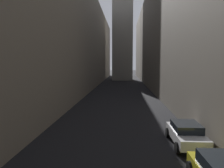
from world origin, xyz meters
The scene contains 4 objects.
ground_plane centered at (0.00, 48.00, 0.00)m, with size 264.00×264.00×0.00m, color black.
building_block_left centered at (-11.77, 50.00, 9.80)m, with size 12.54×108.00×19.61m, color gray.
building_block_right centered at (10.56, 50.00, 10.51)m, with size 10.12×108.00×21.02m, color #60594F.
parked_car_right_far centered at (4.40, 21.73, 0.75)m, with size 1.93×4.16×1.40m.
Camera 1 is at (0.51, 7.85, 5.09)m, focal length 36.05 mm.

